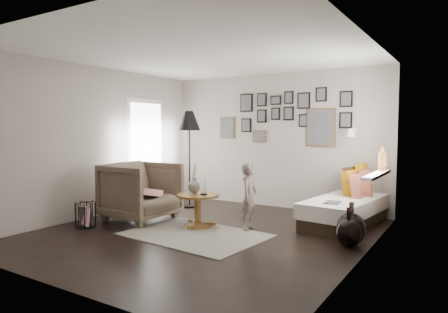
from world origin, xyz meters
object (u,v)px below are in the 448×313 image
Objects in this scene: magazine_basket at (86,215)px; demijohn_large at (351,229)px; pedestal_table at (198,212)px; child at (249,197)px; vase at (194,184)px; floor_lamp at (189,124)px; armchair at (141,191)px; daybed at (348,205)px; demijohn_small at (349,232)px.

demijohn_large reaches higher than magazine_basket.
pedestal_table is 0.66× the size of child.
pedestal_table is 1.40× the size of vase.
armchair is at bearing -90.34° from floor_lamp.
daybed is 1.90× the size of armchair.
daybed is 3.56× the size of demijohn_large.
armchair is 1.05× the size of child.
demijohn_small is (3.36, 0.28, -0.29)m from armchair.
vase is at bearing 99.96° from child.
child is (-1.51, -0.04, 0.29)m from demijohn_large.
floor_lamp is (-3.00, -0.24, 1.32)m from daybed.
floor_lamp is at bearing 1.29° from armchair.
daybed is 1.68m from child.
daybed is 2.00× the size of child.
vase is 0.25× the size of floor_lamp.
magazine_basket is 0.68× the size of demijohn_large.
magazine_basket is (-0.40, -0.81, -0.29)m from armchair.
floor_lamp is 1.85× the size of child.
vase is (-0.08, 0.02, 0.43)m from pedestal_table.
child is at bearing -127.14° from daybed.
floor_lamp reaches higher than daybed.
child is (0.76, 0.27, 0.26)m from pedestal_table.
child is at bearing -178.67° from demijohn_large.
vase reaches higher than demijohn_large.
child reaches higher than vase.
floor_lamp is 2.36m from child.
armchair is (-1.10, -0.10, 0.24)m from pedestal_table.
vase reaches higher than pedestal_table.
vase is 2.40m from demijohn_large.
demijohn_large is at bearing 17.83° from magazine_basket.
floor_lamp reaches higher than child.
pedestal_table is 1.75m from magazine_basket.
demijohn_large is (0.35, -1.17, -0.08)m from daybed.
demijohn_large is (3.36, 0.40, -0.27)m from armchair.
pedestal_table is 0.85m from child.
child reaches higher than demijohn_large.
vase is 0.23× the size of daybed.
pedestal_table is 2.27m from demijohn_small.
child reaches higher than demijohn_small.
armchair is 1.88× the size of demijohn_large.
floor_lamp is (-1.09, 1.23, 1.37)m from pedestal_table.
child is at bearing -27.56° from floor_lamp.
floor_lamp reaches higher than demijohn_large.
vase is 0.44× the size of armchair.
vase is 1.76m from magazine_basket.
demijohn_small is (0.35, -1.29, -0.10)m from daybed.
magazine_basket is at bearing -162.17° from demijohn_large.
vase is 1.04m from armchair.
demijohn_large is at bearing -81.57° from armchair.
daybed is 3.40m from armchair.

